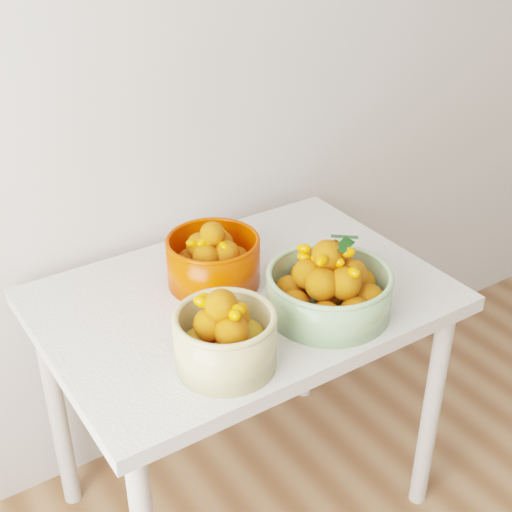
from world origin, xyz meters
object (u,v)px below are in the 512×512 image
object	(u,v)px
bowl_orange	(213,259)
table	(243,324)
bowl_cream	(225,337)
bowl_green	(329,288)

from	to	relation	value
bowl_orange	table	bearing A→B (deg)	-68.81
bowl_cream	bowl_green	bearing A→B (deg)	6.77
bowl_cream	bowl_green	distance (m)	0.32
bowl_cream	bowl_orange	xyz separation A→B (m)	(0.15, 0.30, -0.00)
bowl_cream	bowl_green	world-z (taller)	bowl_green
bowl_orange	bowl_cream	bearing A→B (deg)	-115.99
table	bowl_green	size ratio (longest dim) A/B	2.55
bowl_orange	bowl_green	bearing A→B (deg)	-58.29
table	bowl_green	bearing A→B (deg)	-53.92
bowl_green	bowl_cream	bearing A→B (deg)	-173.23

